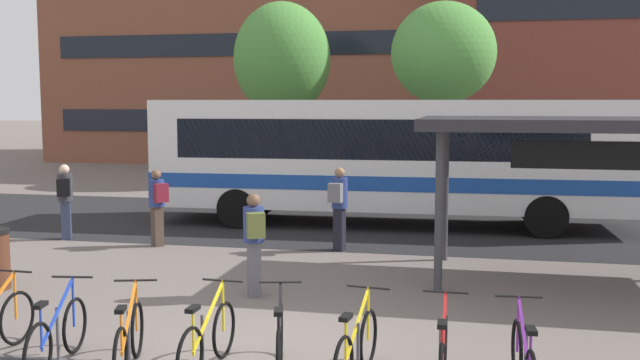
# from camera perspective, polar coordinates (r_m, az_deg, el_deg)

# --- Properties ---
(ground) EXTENTS (200.00, 200.00, 0.00)m
(ground) POSITION_cam_1_polar(r_m,az_deg,el_deg) (9.32, -4.99, -13.58)
(ground) COLOR #6B605B
(bus_lane_asphalt) EXTENTS (80.00, 7.20, 0.01)m
(bus_lane_asphalt) POSITION_cam_1_polar(r_m,az_deg,el_deg) (18.69, 3.69, -3.49)
(bus_lane_asphalt) COLOR #232326
(bus_lane_asphalt) RESTS_ON ground
(city_bus) EXTENTS (12.09, 2.89, 3.20)m
(city_bus) POSITION_cam_1_polar(r_m,az_deg,el_deg) (18.39, 5.80, 1.89)
(city_bus) COLOR white
(city_bus) RESTS_ON ground
(parked_bicycle_blue_2) EXTENTS (0.52, 1.71, 0.99)m
(parked_bicycle_blue_2) POSITION_cam_1_polar(r_m,az_deg,el_deg) (9.27, -20.13, -11.56)
(parked_bicycle_blue_2) COLOR black
(parked_bicycle_blue_2) RESTS_ON ground
(parked_bicycle_orange_3) EXTENTS (0.64, 1.67, 0.99)m
(parked_bicycle_orange_3) POSITION_cam_1_polar(r_m,az_deg,el_deg) (8.85, -14.91, -12.24)
(parked_bicycle_orange_3) COLOR black
(parked_bicycle_orange_3) RESTS_ON ground
(parked_bicycle_yellow_4) EXTENTS (0.52, 1.72, 0.99)m
(parked_bicycle_yellow_4) POSITION_cam_1_polar(r_m,az_deg,el_deg) (8.67, -8.90, -12.49)
(parked_bicycle_yellow_4) COLOR black
(parked_bicycle_yellow_4) RESTS_ON ground
(parked_bicycle_black_5) EXTENTS (0.59, 1.69, 0.99)m
(parked_bicycle_black_5) POSITION_cam_1_polar(r_m,az_deg,el_deg) (8.50, -3.22, -12.81)
(parked_bicycle_black_5) COLOR black
(parked_bicycle_black_5) RESTS_ON ground
(parked_bicycle_yellow_6) EXTENTS (0.52, 1.72, 0.99)m
(parked_bicycle_yellow_6) POSITION_cam_1_polar(r_m,az_deg,el_deg) (8.28, 2.90, -13.33)
(parked_bicycle_yellow_6) COLOR black
(parked_bicycle_yellow_6) RESTS_ON ground
(parked_bicycle_red_7) EXTENTS (0.52, 1.72, 0.99)m
(parked_bicycle_red_7) POSITION_cam_1_polar(r_m,az_deg,el_deg) (8.17, 9.74, -13.69)
(parked_bicycle_red_7) COLOR black
(parked_bicycle_red_7) RESTS_ON ground
(transit_shelter) EXTENTS (7.06, 3.26, 2.88)m
(transit_shelter) POSITION_cam_1_polar(r_m,az_deg,el_deg) (13.36, 23.29, 3.77)
(transit_shelter) COLOR #38383D
(transit_shelter) RESTS_ON ground
(commuter_olive_pack_0) EXTENTS (0.50, 0.60, 1.69)m
(commuter_olive_pack_0) POSITION_cam_1_polar(r_m,az_deg,el_deg) (11.65, -5.25, -4.56)
(commuter_olive_pack_0) COLOR #565660
(commuter_olive_pack_0) RESTS_ON ground
(commuter_maroon_pack_1) EXTENTS (0.59, 0.58, 1.69)m
(commuter_maroon_pack_1) POSITION_cam_1_polar(r_m,az_deg,el_deg) (16.05, -12.79, -1.73)
(commuter_maroon_pack_1) COLOR #47382D
(commuter_maroon_pack_1) RESTS_ON ground
(commuter_black_pack_2) EXTENTS (0.50, 0.60, 1.73)m
(commuter_black_pack_2) POSITION_cam_1_polar(r_m,az_deg,el_deg) (17.42, -19.58, -1.23)
(commuter_black_pack_2) COLOR #2D3851
(commuter_black_pack_2) RESTS_ON ground
(commuter_grey_pack_3) EXTENTS (0.39, 0.57, 1.78)m
(commuter_grey_pack_3) POSITION_cam_1_polar(r_m,az_deg,el_deg) (15.17, 1.52, -1.83)
(commuter_grey_pack_3) COLOR black
(commuter_grey_pack_3) RESTS_ON ground
(street_tree_0) EXTENTS (3.41, 3.41, 6.40)m
(street_tree_0) POSITION_cam_1_polar(r_m,az_deg,el_deg) (24.06, 9.78, 9.86)
(street_tree_0) COLOR brown
(street_tree_0) RESTS_ON ground
(street_tree_1) EXTENTS (3.70, 3.70, 6.94)m
(street_tree_1) POSITION_cam_1_polar(r_m,az_deg,el_deg) (27.79, -3.03, 9.55)
(street_tree_1) COLOR brown
(street_tree_1) RESTS_ON ground
(building_centre_block) EXTENTS (15.71, 12.44, 11.65)m
(building_centre_block) POSITION_cam_1_polar(r_m,az_deg,el_deg) (48.84, 7.83, 9.31)
(building_centre_block) COLOR tan
(building_centre_block) RESTS_ON ground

